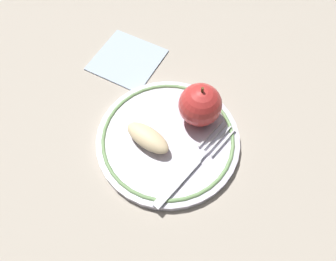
{
  "coord_description": "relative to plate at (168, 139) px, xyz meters",
  "views": [
    {
      "loc": [
        -0.15,
        -0.21,
        0.45
      ],
      "look_at": [
        -0.01,
        -0.01,
        0.04
      ],
      "focal_mm": 35.0,
      "sensor_mm": 36.0,
      "label": 1
    }
  ],
  "objects": [
    {
      "name": "ground_plane",
      "position": [
        0.01,
        0.01,
        -0.01
      ],
      "size": [
        2.0,
        2.0,
        0.0
      ],
      "primitive_type": "plane",
      "color": "#ADA191"
    },
    {
      "name": "plate",
      "position": [
        0.0,
        0.0,
        0.0
      ],
      "size": [
        0.22,
        0.22,
        0.02
      ],
      "color": "silver",
      "rests_on": "ground_plane"
    },
    {
      "name": "apple_red_whole",
      "position": [
        0.06,
        0.0,
        0.04
      ],
      "size": [
        0.07,
        0.07,
        0.07
      ],
      "color": "red",
      "rests_on": "plate"
    },
    {
      "name": "apple_slice_front",
      "position": [
        -0.03,
        0.01,
        0.02
      ],
      "size": [
        0.05,
        0.08,
        0.02
      ],
      "primitive_type": "ellipsoid",
      "rotation": [
        0.0,
        0.0,
        1.85
      ],
      "color": "beige",
      "rests_on": "plate"
    },
    {
      "name": "fork",
      "position": [
        -0.0,
        -0.06,
        0.01
      ],
      "size": [
        0.17,
        0.06,
        0.0
      ],
      "rotation": [
        0.0,
        0.0,
        0.23
      ],
      "color": "silver",
      "rests_on": "plate"
    },
    {
      "name": "napkin_folded",
      "position": [
        0.04,
        0.18,
        -0.0
      ],
      "size": [
        0.15,
        0.15,
        0.01
      ],
      "primitive_type": "cube",
      "rotation": [
        0.0,
        0.0,
        0.45
      ],
      "color": "#ADBFD5",
      "rests_on": "ground_plane"
    }
  ]
}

